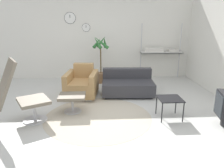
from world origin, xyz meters
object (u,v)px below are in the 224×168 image
(potted_plant, at_px, (101,64))
(shelf_unit, at_px, (160,52))
(lounge_chair, at_px, (11,85))
(side_table, at_px, (170,100))
(ottoman, at_px, (72,99))
(armchair_red, at_px, (82,85))
(couch_low, at_px, (128,85))

(potted_plant, bearing_deg, shelf_unit, 11.02)
(potted_plant, bearing_deg, lounge_chair, -120.51)
(shelf_unit, bearing_deg, lounge_chair, -138.65)
(lounge_chair, relative_size, side_table, 2.92)
(ottoman, relative_size, shelf_unit, 0.31)
(ottoman, xyz_separation_m, armchair_red, (0.13, 0.97, 0.01))
(couch_low, distance_m, shelf_unit, 1.99)
(ottoman, xyz_separation_m, couch_low, (1.28, 1.06, -0.05))
(ottoman, height_order, side_table, side_table)
(armchair_red, height_order, shelf_unit, shelf_unit)
(potted_plant, relative_size, shelf_unit, 0.82)
(ottoman, bearing_deg, side_table, -12.26)
(side_table, bearing_deg, ottoman, 167.74)
(lounge_chair, height_order, ottoman, lounge_chair)
(ottoman, bearing_deg, armchair_red, 82.30)
(ottoman, height_order, armchair_red, armchair_red)
(couch_low, bearing_deg, potted_plant, -55.60)
(lounge_chair, distance_m, potted_plant, 3.10)
(potted_plant, height_order, shelf_unit, shelf_unit)
(armchair_red, xyz_separation_m, shelf_unit, (2.36, 1.53, 0.58))
(lounge_chair, bearing_deg, couch_low, 96.55)
(armchair_red, distance_m, couch_low, 1.15)
(armchair_red, height_order, side_table, armchair_red)
(potted_plant, bearing_deg, couch_low, -58.59)
(armchair_red, relative_size, couch_low, 0.72)
(lounge_chair, relative_size, ottoman, 2.42)
(armchair_red, xyz_separation_m, potted_plant, (0.48, 1.17, 0.29))
(lounge_chair, bearing_deg, shelf_unit, 102.53)
(potted_plant, distance_m, shelf_unit, 1.93)
(couch_low, relative_size, side_table, 2.99)
(lounge_chair, relative_size, potted_plant, 0.91)
(lounge_chair, distance_m, side_table, 2.87)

